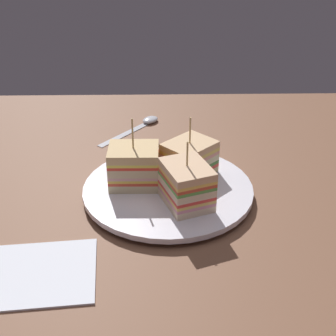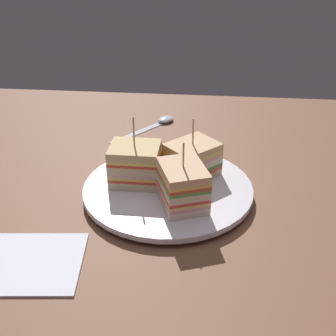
# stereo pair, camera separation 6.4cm
# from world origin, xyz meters

# --- Properties ---
(ground_plane) EXTENTS (1.03, 0.82, 0.02)m
(ground_plane) POSITION_xyz_m (0.00, 0.00, -0.01)
(ground_plane) COLOR brown
(plate) EXTENTS (0.24, 0.24, 0.01)m
(plate) POSITION_xyz_m (0.00, 0.00, 0.01)
(plate) COLOR white
(plate) RESTS_ON ground_plane
(sandwich_wedge_0) EXTENTS (0.09, 0.09, 0.09)m
(sandwich_wedge_0) POSITION_xyz_m (0.03, 0.04, 0.04)
(sandwich_wedge_0) COLOR #D4C387
(sandwich_wedge_0) RESTS_ON plate
(sandwich_wedge_1) EXTENTS (0.07, 0.06, 0.10)m
(sandwich_wedge_1) POSITION_xyz_m (-0.05, 0.01, 0.04)
(sandwich_wedge_1) COLOR beige
(sandwich_wedge_1) RESTS_ON plate
(sandwich_wedge_2) EXTENTS (0.08, 0.08, 0.09)m
(sandwich_wedge_2) POSITION_xyz_m (0.02, -0.04, 0.04)
(sandwich_wedge_2) COLOR beige
(sandwich_wedge_2) RESTS_ON plate
(chip_pile) EXTENTS (0.08, 0.06, 0.01)m
(chip_pile) POSITION_xyz_m (0.02, -0.02, 0.02)
(chip_pile) COLOR #E0C977
(chip_pile) RESTS_ON plate
(salad_garnish) EXTENTS (0.06, 0.04, 0.01)m
(salad_garnish) POSITION_xyz_m (-0.02, 0.07, 0.02)
(salad_garnish) COLOR #57A04D
(salad_garnish) RESTS_ON plate
(spoon) EXTENTS (0.11, 0.13, 0.01)m
(spoon) POSITION_xyz_m (-0.04, 0.24, 0.00)
(spoon) COLOR silver
(spoon) RESTS_ON ground_plane
(napkin) EXTENTS (0.13, 0.12, 0.01)m
(napkin) POSITION_xyz_m (-0.14, -0.16, 0.00)
(napkin) COLOR white
(napkin) RESTS_ON ground_plane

